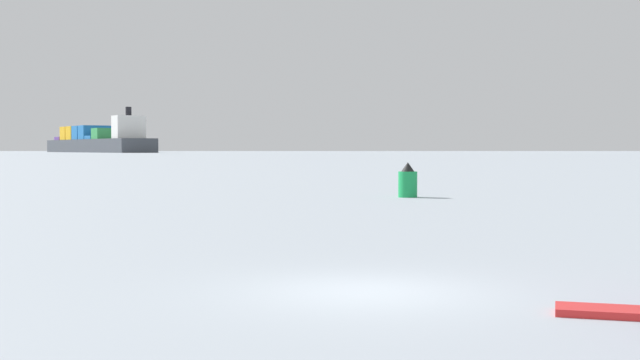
% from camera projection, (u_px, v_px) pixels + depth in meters
% --- Properties ---
extents(ground_plane, '(4000.00, 4000.00, 0.00)m').
position_uv_depth(ground_plane, '(367.00, 291.00, 14.97)').
color(ground_plane, '#9EA8B2').
extents(cargo_ship, '(94.30, 167.01, 31.24)m').
position_uv_depth(cargo_ship, '(97.00, 141.00, 616.35)').
color(cargo_ship, '#3F444C').
rests_on(cargo_ship, ground_plane).
extents(channel_buoy, '(1.02, 1.02, 1.88)m').
position_uv_depth(channel_buoy, '(408.00, 182.00, 44.08)').
color(channel_buoy, '#19994C').
rests_on(channel_buoy, ground_plane).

